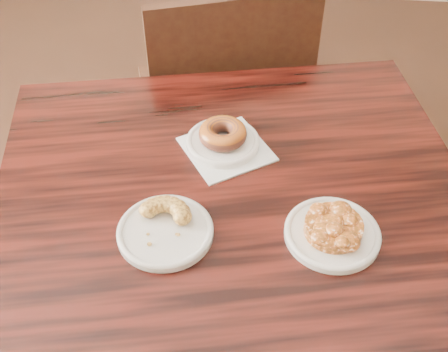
# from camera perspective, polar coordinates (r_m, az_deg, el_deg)

# --- Properties ---
(cafe_table) EXTENTS (1.10, 1.10, 0.75)m
(cafe_table) POSITION_cam_1_polar(r_m,az_deg,el_deg) (1.35, 1.12, -14.20)
(cafe_table) COLOR black
(cafe_table) RESTS_ON floor
(chair_far) EXTENTS (0.62, 0.62, 0.90)m
(chair_far) POSITION_cam_1_polar(r_m,az_deg,el_deg) (1.81, -0.64, 7.74)
(chair_far) COLOR black
(chair_far) RESTS_ON floor
(napkin) EXTENTS (0.22, 0.22, 0.00)m
(napkin) POSITION_cam_1_polar(r_m,az_deg,el_deg) (1.17, 0.25, 2.76)
(napkin) COLOR white
(napkin) RESTS_ON cafe_table
(plate_donut) EXTENTS (0.15, 0.15, 0.01)m
(plate_donut) POSITION_cam_1_polar(r_m,az_deg,el_deg) (1.18, -0.13, 3.45)
(plate_donut) COLOR white
(plate_donut) RESTS_ON napkin
(plate_cruller) EXTENTS (0.17, 0.17, 0.01)m
(plate_cruller) POSITION_cam_1_polar(r_m,az_deg,el_deg) (1.01, -5.99, -5.67)
(plate_cruller) COLOR silver
(plate_cruller) RESTS_ON cafe_table
(plate_fritter) EXTENTS (0.17, 0.17, 0.01)m
(plate_fritter) POSITION_cam_1_polar(r_m,az_deg,el_deg) (1.02, 10.93, -5.80)
(plate_fritter) COLOR silver
(plate_fritter) RESTS_ON cafe_table
(glazed_donut) EXTENTS (0.10, 0.10, 0.04)m
(glazed_donut) POSITION_cam_1_polar(r_m,az_deg,el_deg) (1.16, -0.13, 4.33)
(glazed_donut) COLOR #904B15
(glazed_donut) RESTS_ON plate_donut
(apple_fritter) EXTENTS (0.14, 0.14, 0.03)m
(apple_fritter) POSITION_cam_1_polar(r_m,az_deg,el_deg) (1.01, 11.10, -4.95)
(apple_fritter) COLOR #4F2808
(apple_fritter) RESTS_ON plate_fritter
(cruller_fragment) EXTENTS (0.11, 0.11, 0.03)m
(cruller_fragment) POSITION_cam_1_polar(r_m,az_deg,el_deg) (1.00, -6.08, -4.87)
(cruller_fragment) COLOR brown
(cruller_fragment) RESTS_ON plate_cruller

